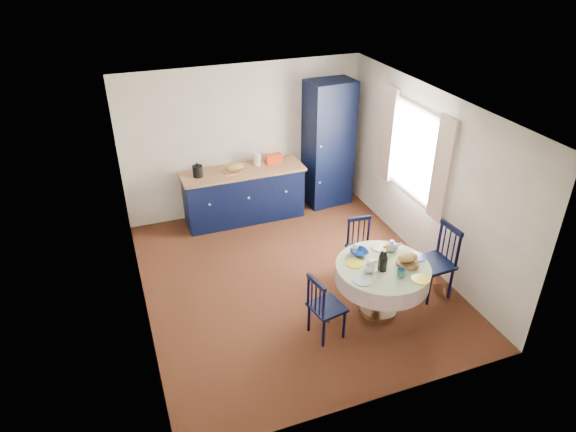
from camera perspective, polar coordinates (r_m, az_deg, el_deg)
name	(u,v)px	position (r m, az deg, el deg)	size (l,w,h in m)	color
floor	(293,279)	(7.25, 0.54, -7.07)	(4.50, 4.50, 0.00)	black
ceiling	(294,106)	(6.09, 0.66, 12.11)	(4.50, 4.50, 0.00)	white
wall_back	(244,140)	(8.53, -4.87, 8.37)	(4.00, 0.02, 2.50)	white
wall_left	(133,229)	(6.24, -16.83, -1.41)	(0.02, 4.50, 2.50)	white
wall_right	(427,178)	(7.46, 15.14, 4.14)	(0.02, 4.50, 2.50)	white
window	(414,152)	(7.55, 13.86, 6.92)	(0.10, 1.74, 1.45)	white
kitchen_counter	(244,194)	(8.51, -4.94, 2.47)	(1.99, 0.62, 1.13)	black
pantry_cabinet	(328,144)	(8.82, 4.49, 7.98)	(0.81, 0.62, 2.17)	black
dining_table	(383,273)	(6.49, 10.51, -6.28)	(1.18, 1.16, 0.98)	#552C18
chair_left	(324,306)	(6.12, 4.07, -10.00)	(0.43, 0.45, 0.87)	black
chair_far	(361,247)	(7.24, 8.10, -3.40)	(0.41, 0.39, 0.83)	black
chair_right	(437,261)	(7.00, 16.22, -4.80)	(0.45, 0.47, 1.01)	black
mug_a	(370,268)	(6.25, 9.06, -5.78)	(0.13, 0.13, 0.10)	silver
mug_b	(401,273)	(6.25, 12.46, -6.18)	(0.11, 0.11, 0.10)	#2A6372
mug_c	(391,248)	(6.68, 11.40, -3.49)	(0.12, 0.12, 0.10)	black
mug_d	(354,249)	(6.57, 7.36, -3.69)	(0.10, 0.10, 0.10)	silver
cobalt_bowl	(359,252)	(6.56, 7.89, -4.03)	(0.22, 0.22, 0.05)	navy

